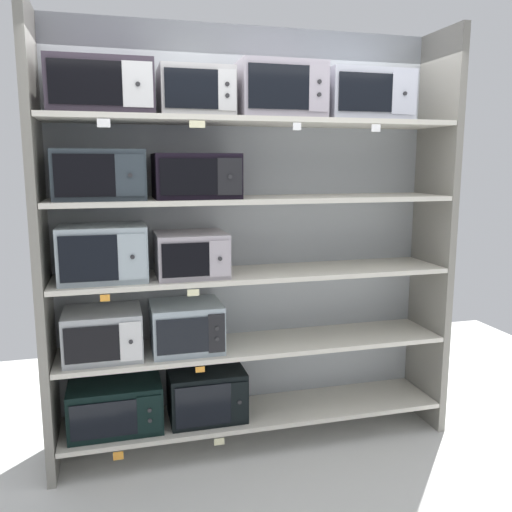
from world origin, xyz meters
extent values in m
cube|color=#9EA3A8|center=(0.00, 0.25, 1.34)|extent=(2.67, 0.04, 2.68)
cube|color=gray|center=(-1.26, 0.00, 1.34)|extent=(0.05, 0.46, 2.68)
cube|color=gray|center=(1.26, 0.00, 1.34)|extent=(0.05, 0.46, 2.68)
cube|color=beige|center=(0.00, 0.00, 0.19)|extent=(2.47, 0.46, 0.03)
cube|color=black|center=(-0.90, 0.00, 0.36)|extent=(0.56, 0.36, 0.29)
cube|color=black|center=(-0.96, -0.18, 0.36)|extent=(0.38, 0.01, 0.22)
cube|color=black|center=(-0.70, -0.18, 0.36)|extent=(0.15, 0.01, 0.24)
cylinder|color=#262628|center=(-0.70, -0.19, 0.32)|extent=(0.02, 0.01, 0.02)
cylinder|color=#262628|center=(-0.70, -0.19, 0.39)|extent=(0.02, 0.01, 0.02)
cube|color=black|center=(-0.33, 0.00, 0.37)|extent=(0.48, 0.34, 0.32)
cube|color=black|center=(-0.38, -0.18, 0.37)|extent=(0.34, 0.01, 0.26)
cube|color=black|center=(-0.15, -0.18, 0.37)|extent=(0.11, 0.01, 0.26)
cylinder|color=#262628|center=(-0.15, -0.18, 0.37)|extent=(0.02, 0.01, 0.02)
cube|color=orange|center=(-0.89, -0.23, 0.15)|extent=(0.06, 0.00, 0.05)
cube|color=beige|center=(-0.29, -0.23, 0.15)|extent=(0.06, 0.00, 0.04)
cube|color=beige|center=(0.00, 0.00, 0.66)|extent=(2.47, 0.46, 0.03)
cube|color=#9A9FA3|center=(-0.95, 0.00, 0.82)|extent=(0.45, 0.38, 0.29)
cube|color=black|center=(-1.01, -0.19, 0.82)|extent=(0.30, 0.01, 0.21)
cube|color=silver|center=(-0.79, -0.19, 0.82)|extent=(0.12, 0.01, 0.23)
cylinder|color=#262628|center=(-0.79, -0.20, 0.82)|extent=(0.02, 0.01, 0.02)
cube|color=#96A5AE|center=(-0.45, 0.00, 0.83)|extent=(0.43, 0.37, 0.29)
cube|color=black|center=(-0.50, -0.19, 0.83)|extent=(0.30, 0.01, 0.21)
cube|color=black|center=(-0.29, -0.19, 0.83)|extent=(0.10, 0.01, 0.24)
cylinder|color=#262628|center=(-0.29, -0.20, 0.79)|extent=(0.02, 0.01, 0.02)
cylinder|color=#262628|center=(-0.29, -0.20, 0.86)|extent=(0.02, 0.01, 0.02)
cube|color=orange|center=(-0.40, -0.23, 0.63)|extent=(0.05, 0.00, 0.03)
cube|color=beige|center=(0.00, 0.00, 1.13)|extent=(2.47, 0.46, 0.03)
cube|color=#97A6AD|center=(-0.93, 0.00, 1.31)|extent=(0.50, 0.36, 0.32)
cube|color=black|center=(-1.00, -0.19, 1.31)|extent=(0.31, 0.01, 0.26)
cube|color=#97A6AD|center=(-0.77, -0.19, 1.31)|extent=(0.16, 0.01, 0.26)
cylinder|color=#262628|center=(-0.77, -0.20, 1.31)|extent=(0.02, 0.01, 0.02)
cube|color=#A299A2|center=(-0.41, 0.00, 1.28)|extent=(0.42, 0.39, 0.26)
cube|color=black|center=(-0.47, -0.20, 1.28)|extent=(0.27, 0.01, 0.20)
cube|color=#A299A2|center=(-0.27, -0.20, 1.28)|extent=(0.12, 0.01, 0.21)
cylinder|color=#262628|center=(-0.27, -0.21, 1.28)|extent=(0.02, 0.01, 0.02)
cube|color=orange|center=(-0.92, -0.23, 1.10)|extent=(0.05, 0.00, 0.04)
cube|color=beige|center=(-0.44, -0.23, 1.10)|extent=(0.07, 0.00, 0.04)
cube|color=beige|center=(0.00, 0.00, 1.60)|extent=(2.47, 0.46, 0.03)
cube|color=#2A3339|center=(-0.92, 0.00, 1.76)|extent=(0.50, 0.36, 0.28)
cube|color=black|center=(-1.00, -0.19, 1.76)|extent=(0.32, 0.01, 0.23)
cube|color=#2A3339|center=(-0.76, -0.18, 1.76)|extent=(0.16, 0.01, 0.23)
cylinder|color=#262628|center=(-0.76, -0.19, 1.76)|extent=(0.02, 0.01, 0.02)
cube|color=black|center=(-0.37, 0.00, 1.75)|extent=(0.49, 0.39, 0.26)
cube|color=black|center=(-0.44, -0.20, 1.75)|extent=(0.32, 0.01, 0.20)
cube|color=black|center=(-0.21, -0.20, 1.75)|extent=(0.14, 0.01, 0.21)
cylinder|color=#262628|center=(-0.21, -0.21, 1.75)|extent=(0.02, 0.01, 0.02)
cube|color=beige|center=(0.00, 0.00, 2.07)|extent=(2.47, 0.46, 0.03)
cube|color=#332A36|center=(-0.89, 0.00, 2.24)|extent=(0.56, 0.40, 0.29)
cube|color=black|center=(-0.97, -0.21, 2.24)|extent=(0.37, 0.01, 0.22)
cube|color=silver|center=(-0.70, -0.21, 2.24)|extent=(0.16, 0.01, 0.23)
cylinder|color=#262628|center=(-0.70, -0.22, 2.24)|extent=(0.02, 0.01, 0.02)
cube|color=#BAB7B7|center=(-0.37, 0.00, 2.23)|extent=(0.42, 0.32, 0.28)
cube|color=black|center=(-0.41, -0.17, 2.23)|extent=(0.30, 0.01, 0.21)
cube|color=silver|center=(-0.21, -0.17, 2.23)|extent=(0.10, 0.01, 0.22)
cylinder|color=#262628|center=(-0.21, -0.18, 2.20)|extent=(0.02, 0.01, 0.02)
cylinder|color=#262628|center=(-0.21, -0.18, 2.26)|extent=(0.02, 0.01, 0.02)
cube|color=#A299A5|center=(0.14, 0.00, 2.25)|extent=(0.51, 0.38, 0.33)
cube|color=black|center=(0.08, -0.20, 2.25)|extent=(0.36, 0.01, 0.25)
cube|color=#A299A5|center=(0.32, -0.20, 2.25)|extent=(0.12, 0.01, 0.26)
cylinder|color=#262628|center=(0.32, -0.21, 2.22)|extent=(0.02, 0.01, 0.02)
cylinder|color=#262628|center=(0.32, -0.21, 2.29)|extent=(0.02, 0.01, 0.02)
cube|color=#B2B5C2|center=(0.70, 0.00, 2.24)|extent=(0.54, 0.38, 0.30)
cube|color=black|center=(0.62, -0.19, 2.24)|extent=(0.34, 0.01, 0.22)
cube|color=#B2B5C2|center=(0.88, -0.19, 2.24)|extent=(0.17, 0.01, 0.24)
cylinder|color=#262628|center=(0.88, -0.20, 2.24)|extent=(0.02, 0.01, 0.02)
cube|color=white|center=(-0.89, -0.23, 2.03)|extent=(0.07, 0.00, 0.04)
cube|color=beige|center=(-0.39, -0.23, 2.04)|extent=(0.09, 0.00, 0.04)
cube|color=white|center=(0.18, -0.23, 2.03)|extent=(0.05, 0.00, 0.04)
cube|color=white|center=(0.68, -0.23, 2.03)|extent=(0.06, 0.00, 0.04)
camera|label=1|loc=(-0.86, -3.20, 1.82)|focal=37.47mm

